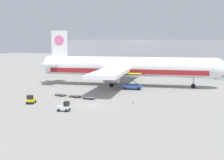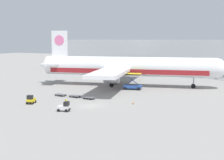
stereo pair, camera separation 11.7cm
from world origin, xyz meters
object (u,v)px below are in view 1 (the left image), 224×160
(airplane_main, at_px, (125,67))
(scissor_lift_loader, at_px, (132,83))
(baggage_dolly_second, at_px, (75,96))
(baggage_tug_foreground, at_px, (64,107))
(traffic_cone_near, at_px, (133,103))
(baggage_tug_mid, at_px, (31,100))
(baggage_dolly_third, at_px, (89,98))
(ground_crew_near, at_px, (66,102))
(baggage_dolly_lead, at_px, (61,95))

(airplane_main, distance_m, scissor_lift_loader, 7.90)
(airplane_main, height_order, baggage_dolly_second, airplane_main)
(baggage_tug_foreground, height_order, traffic_cone_near, baggage_tug_foreground)
(baggage_tug_mid, height_order, baggage_dolly_third, baggage_tug_mid)
(baggage_dolly_third, xyz_separation_m, traffic_cone_near, (11.58, -0.73, -0.10))
(baggage_dolly_third, bearing_deg, baggage_dolly_second, 177.57)
(baggage_tug_foreground, xyz_separation_m, traffic_cone_near, (9.94, 12.35, -0.59))
(baggage_tug_mid, distance_m, baggage_dolly_second, 11.69)
(airplane_main, bearing_deg, baggage_tug_mid, -117.18)
(baggage_dolly_second, height_order, baggage_dolly_third, same)
(baggage_tug_foreground, relative_size, ground_crew_near, 1.48)
(baggage_dolly_second, bearing_deg, baggage_tug_foreground, -60.72)
(ground_crew_near, bearing_deg, baggage_tug_mid, 173.23)
(airplane_main, bearing_deg, baggage_dolly_second, -112.10)
(traffic_cone_near, bearing_deg, airplane_main, 116.65)
(baggage_dolly_lead, bearing_deg, baggage_tug_mid, -88.22)
(baggage_dolly_lead, distance_m, traffic_cone_near, 20.24)
(airplane_main, distance_m, baggage_dolly_second, 23.72)
(baggage_dolly_third, relative_size, traffic_cone_near, 6.38)
(baggage_tug_mid, height_order, ground_crew_near, baggage_tug_mid)
(airplane_main, distance_m, ground_crew_near, 33.49)
(scissor_lift_loader, relative_size, ground_crew_near, 3.13)
(baggage_tug_mid, relative_size, ground_crew_near, 1.51)
(baggage_dolly_second, bearing_deg, scissor_lift_loader, 69.94)
(scissor_lift_loader, height_order, baggage_dolly_second, scissor_lift_loader)
(baggage_dolly_lead, bearing_deg, traffic_cone_near, 1.57)
(baggage_tug_mid, relative_size, baggage_dolly_third, 0.73)
(baggage_tug_mid, distance_m, baggage_dolly_third, 13.66)
(scissor_lift_loader, xyz_separation_m, baggage_tug_mid, (-13.37, -28.33, -0.94))
(baggage_tug_mid, xyz_separation_m, baggage_dolly_second, (4.90, 10.60, -0.49))
(baggage_dolly_lead, distance_m, baggage_dolly_third, 8.64)
(baggage_dolly_third, bearing_deg, scissor_lift_loader, 82.95)
(airplane_main, bearing_deg, baggage_tug_foreground, -99.03)
(baggage_dolly_second, xyz_separation_m, baggage_dolly_third, (4.40, -0.61, 0.00))
(airplane_main, height_order, baggage_dolly_lead, airplane_main)
(baggage_dolly_second, relative_size, traffic_cone_near, 6.38)
(baggage_dolly_second, height_order, traffic_cone_near, traffic_cone_near)
(airplane_main, height_order, traffic_cone_near, airplane_main)
(baggage_tug_mid, bearing_deg, baggage_dolly_third, 118.12)
(scissor_lift_loader, relative_size, baggage_dolly_second, 1.52)
(airplane_main, height_order, baggage_tug_foreground, airplane_main)
(baggage_dolly_third, distance_m, ground_crew_near, 9.81)
(baggage_dolly_lead, height_order, traffic_cone_near, traffic_cone_near)
(baggage_tug_foreground, bearing_deg, baggage_tug_mid, 150.37)
(ground_crew_near, bearing_deg, baggage_dolly_second, 104.40)
(baggage_tug_mid, distance_m, traffic_cone_near, 22.85)
(ground_crew_near, bearing_deg, scissor_lift_loader, 73.52)
(baggage_tug_mid, bearing_deg, airplane_main, 146.31)
(scissor_lift_loader, relative_size, baggage_dolly_third, 1.52)
(baggage_dolly_third, bearing_deg, airplane_main, 96.71)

